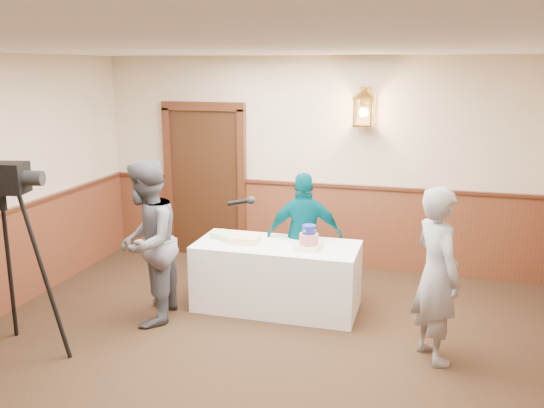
{
  "coord_description": "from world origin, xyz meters",
  "views": [
    {
      "loc": [
        1.46,
        -3.96,
        2.66
      ],
      "look_at": [
        -0.13,
        1.7,
        1.25
      ],
      "focal_mm": 38.0,
      "sensor_mm": 36.0,
      "label": 1
    }
  ],
  "objects": [
    {
      "name": "assistant_p",
      "position": [
        0.1,
        2.26,
        0.75
      ],
      "size": [
        0.94,
        0.58,
        1.49
      ],
      "primitive_type": "imported",
      "rotation": [
        0.0,
        0.0,
        3.4
      ],
      "color": "#004856",
      "rests_on": "ground"
    },
    {
      "name": "ground",
      "position": [
        0.0,
        0.0,
        0.0
      ],
      "size": [
        7.0,
        7.0,
        0.0
      ],
      "primitive_type": "plane",
      "color": "black",
      "rests_on": "ground"
    },
    {
      "name": "interviewer",
      "position": [
        -1.35,
        1.2,
        0.87
      ],
      "size": [
        1.57,
        0.95,
        1.74
      ],
      "rotation": [
        0.0,
        0.0,
        -1.39
      ],
      "color": "#53545D",
      "rests_on": "ground"
    },
    {
      "name": "display_table",
      "position": [
        -0.13,
        1.9,
        0.38
      ],
      "size": [
        1.8,
        0.8,
        0.75
      ],
      "primitive_type": "cube",
      "color": "white",
      "rests_on": "ground"
    },
    {
      "name": "baker",
      "position": [
        1.57,
        1.17,
        0.82
      ],
      "size": [
        0.65,
        0.72,
        1.64
      ],
      "primitive_type": "imported",
      "rotation": [
        0.0,
        0.0,
        2.12
      ],
      "color": "gray",
      "rests_on": "ground"
    },
    {
      "name": "tiered_cake",
      "position": [
        0.24,
        1.82,
        0.85
      ],
      "size": [
        0.29,
        0.29,
        0.26
      ],
      "rotation": [
        0.0,
        0.0,
        -0.15
      ],
      "color": "#FFF1BE",
      "rests_on": "display_table"
    },
    {
      "name": "room_shell",
      "position": [
        -0.05,
        0.45,
        1.52
      ],
      "size": [
        6.02,
        7.02,
        2.81
      ],
      "color": "beige",
      "rests_on": "ground"
    },
    {
      "name": "tv_camera_rig",
      "position": [
        -2.17,
        0.15,
        0.83
      ],
      "size": [
        0.73,
        0.67,
        1.84
      ],
      "rotation": [
        0.0,
        0.0,
        0.22
      ],
      "color": "black",
      "rests_on": "ground"
    },
    {
      "name": "sheet_cake_green",
      "position": [
        -0.76,
        1.95,
        0.78
      ],
      "size": [
        0.34,
        0.31,
        0.06
      ],
      "primitive_type": "cube",
      "rotation": [
        0.0,
        0.0,
        -0.4
      ],
      "color": "#A8DF9D",
      "rests_on": "display_table"
    },
    {
      "name": "sheet_cake_yellow",
      "position": [
        -0.5,
        1.87,
        0.78
      ],
      "size": [
        0.34,
        0.26,
        0.07
      ],
      "primitive_type": "cube",
      "rotation": [
        0.0,
        0.0,
        -0.0
      ],
      "color": "#F4E791",
      "rests_on": "display_table"
    }
  ]
}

